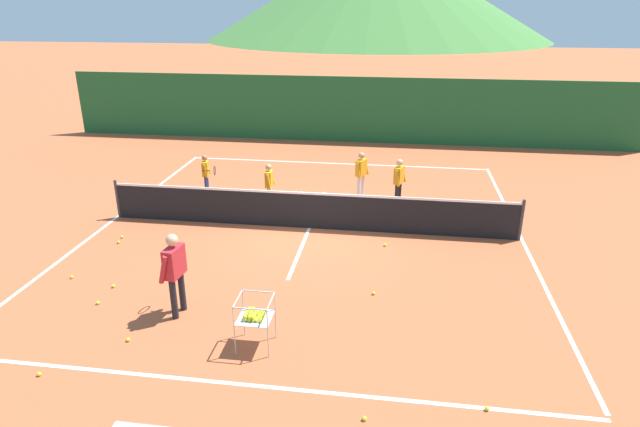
{
  "coord_description": "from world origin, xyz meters",
  "views": [
    {
      "loc": [
        2.11,
        -12.63,
        5.47
      ],
      "look_at": [
        0.48,
        -1.38,
        0.97
      ],
      "focal_mm": 30.37,
      "sensor_mm": 36.0,
      "label": 1
    }
  ],
  "objects_px": {
    "instructor": "(174,267)",
    "tennis_ball_4": "(113,286)",
    "student_3": "(399,178)",
    "tennis_ball_7": "(374,293)",
    "tennis_ball_1": "(385,245)",
    "ball_cart": "(254,315)",
    "tennis_ball_9": "(72,277)",
    "tennis_ball_5": "(98,303)",
    "student_0": "(206,171)",
    "tennis_ball_8": "(128,340)",
    "tennis_ball_3": "(364,418)",
    "tennis_ball_2": "(122,237)",
    "student_1": "(269,182)",
    "tennis_ball_6": "(119,242)",
    "tennis_ball_0": "(487,408)",
    "student_2": "(361,171)",
    "tennis_ball_10": "(39,374)",
    "tennis_net": "(309,210)"
  },
  "relations": [
    {
      "from": "student_2",
      "to": "tennis_ball_9",
      "type": "bearing_deg",
      "value": -133.55
    },
    {
      "from": "student_3",
      "to": "tennis_ball_5",
      "type": "distance_m",
      "value": 8.49
    },
    {
      "from": "tennis_ball_7",
      "to": "tennis_ball_8",
      "type": "relative_size",
      "value": 1.0
    },
    {
      "from": "tennis_ball_6",
      "to": "tennis_ball_9",
      "type": "distance_m",
      "value": 1.8
    },
    {
      "from": "tennis_ball_0",
      "to": "tennis_ball_7",
      "type": "bearing_deg",
      "value": 120.29
    },
    {
      "from": "student_1",
      "to": "tennis_ball_5",
      "type": "height_order",
      "value": "student_1"
    },
    {
      "from": "tennis_ball_0",
      "to": "student_2",
      "type": "bearing_deg",
      "value": 105.75
    },
    {
      "from": "tennis_ball_8",
      "to": "tennis_ball_10",
      "type": "height_order",
      "value": "same"
    },
    {
      "from": "tennis_ball_10",
      "to": "student_1",
      "type": "bearing_deg",
      "value": 76.39
    },
    {
      "from": "student_2",
      "to": "tennis_ball_8",
      "type": "bearing_deg",
      "value": -113.35
    },
    {
      "from": "ball_cart",
      "to": "tennis_ball_7",
      "type": "distance_m",
      "value": 2.81
    },
    {
      "from": "instructor",
      "to": "student_3",
      "type": "xyz_separation_m",
      "value": [
        3.98,
        6.35,
        -0.15
      ]
    },
    {
      "from": "tennis_ball_3",
      "to": "tennis_ball_2",
      "type": "bearing_deg",
      "value": 139.8
    },
    {
      "from": "student_3",
      "to": "tennis_ball_7",
      "type": "height_order",
      "value": "student_3"
    },
    {
      "from": "tennis_ball_2",
      "to": "tennis_ball_10",
      "type": "xyz_separation_m",
      "value": [
        1.24,
        -5.13,
        0.0
      ]
    },
    {
      "from": "tennis_ball_5",
      "to": "instructor",
      "type": "bearing_deg",
      "value": -2.6
    },
    {
      "from": "tennis_ball_1",
      "to": "tennis_ball_8",
      "type": "bearing_deg",
      "value": -133.21
    },
    {
      "from": "tennis_net",
      "to": "tennis_ball_9",
      "type": "bearing_deg",
      "value": -143.13
    },
    {
      "from": "tennis_ball_0",
      "to": "instructor",
      "type": "bearing_deg",
      "value": 161.09
    },
    {
      "from": "tennis_ball_5",
      "to": "tennis_ball_10",
      "type": "distance_m",
      "value": 2.14
    },
    {
      "from": "student_1",
      "to": "student_0",
      "type": "bearing_deg",
      "value": 159.26
    },
    {
      "from": "ball_cart",
      "to": "tennis_ball_8",
      "type": "distance_m",
      "value": 2.28
    },
    {
      "from": "student_0",
      "to": "tennis_ball_9",
      "type": "distance_m",
      "value": 5.68
    },
    {
      "from": "tennis_ball_1",
      "to": "tennis_ball_4",
      "type": "xyz_separation_m",
      "value": [
        -5.42,
        -2.8,
        0.0
      ]
    },
    {
      "from": "tennis_net",
      "to": "student_2",
      "type": "relative_size",
      "value": 7.65
    },
    {
      "from": "tennis_ball_2",
      "to": "student_0",
      "type": "bearing_deg",
      "value": 73.64
    },
    {
      "from": "instructor",
      "to": "student_3",
      "type": "bearing_deg",
      "value": 57.94
    },
    {
      "from": "student_0",
      "to": "tennis_ball_5",
      "type": "relative_size",
      "value": 17.81
    },
    {
      "from": "tennis_ball_4",
      "to": "tennis_ball_6",
      "type": "distance_m",
      "value": 2.24
    },
    {
      "from": "instructor",
      "to": "tennis_ball_9",
      "type": "relative_size",
      "value": 23.84
    },
    {
      "from": "tennis_ball_7",
      "to": "student_1",
      "type": "bearing_deg",
      "value": 125.14
    },
    {
      "from": "student_0",
      "to": "instructor",
      "type": "bearing_deg",
      "value": -75.27
    },
    {
      "from": "tennis_ball_6",
      "to": "tennis_ball_8",
      "type": "xyz_separation_m",
      "value": [
        2.12,
        -3.75,
        0.0
      ]
    },
    {
      "from": "ball_cart",
      "to": "tennis_ball_9",
      "type": "bearing_deg",
      "value": 158.42
    },
    {
      "from": "student_1",
      "to": "tennis_ball_2",
      "type": "bearing_deg",
      "value": -139.9
    },
    {
      "from": "tennis_ball_7",
      "to": "tennis_ball_5",
      "type": "bearing_deg",
      "value": -167.8
    },
    {
      "from": "instructor",
      "to": "tennis_ball_4",
      "type": "relative_size",
      "value": 23.84
    },
    {
      "from": "student_0",
      "to": "tennis_ball_5",
      "type": "xyz_separation_m",
      "value": [
        0.03,
        -6.43,
        -0.7
      ]
    },
    {
      "from": "instructor",
      "to": "student_0",
      "type": "bearing_deg",
      "value": 104.73
    },
    {
      "from": "student_0",
      "to": "tennis_ball_6",
      "type": "bearing_deg",
      "value": -104.09
    },
    {
      "from": "instructor",
      "to": "tennis_ball_1",
      "type": "xyz_separation_m",
      "value": [
        3.72,
        3.53,
        -0.94
      ]
    },
    {
      "from": "tennis_ball_3",
      "to": "tennis_ball_8",
      "type": "bearing_deg",
      "value": 162.66
    },
    {
      "from": "ball_cart",
      "to": "tennis_ball_1",
      "type": "distance_m",
      "value": 4.81
    },
    {
      "from": "tennis_ball_1",
      "to": "tennis_ball_7",
      "type": "bearing_deg",
      "value": -93.68
    },
    {
      "from": "instructor",
      "to": "tennis_ball_10",
      "type": "xyz_separation_m",
      "value": [
        -1.47,
        -2.05,
        -0.94
      ]
    },
    {
      "from": "ball_cart",
      "to": "tennis_ball_9",
      "type": "distance_m",
      "value": 4.8
    },
    {
      "from": "student_3",
      "to": "tennis_ball_7",
      "type": "xyz_separation_m",
      "value": [
        -0.41,
        -5.14,
        -0.79
      ]
    },
    {
      "from": "student_0",
      "to": "tennis_ball_5",
      "type": "height_order",
      "value": "student_0"
    },
    {
      "from": "tennis_ball_5",
      "to": "tennis_ball_9",
      "type": "distance_m",
      "value": 1.41
    },
    {
      "from": "student_2",
      "to": "tennis_ball_7",
      "type": "bearing_deg",
      "value": -83.12
    }
  ]
}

